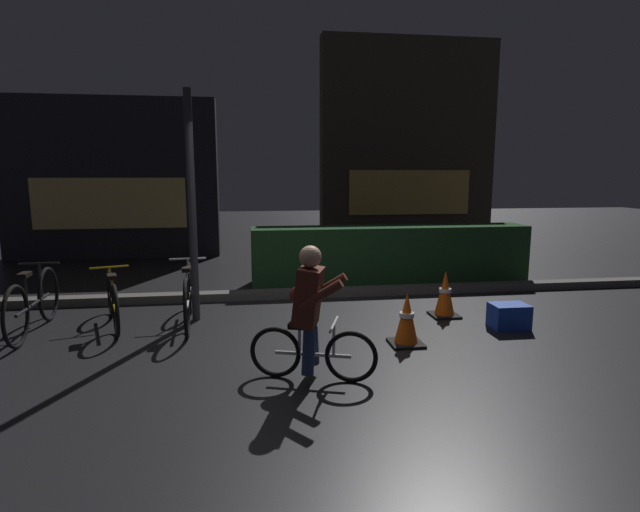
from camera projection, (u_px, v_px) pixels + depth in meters
The scene contains 13 objects.
ground_plane at pixel (310, 346), 5.49m from camera, with size 40.00×40.00×0.00m, color black.
sidewalk_curb at pixel (292, 294), 7.63m from camera, with size 12.00×0.24×0.12m, color #56544F.
hedge_row at pixel (390, 254), 8.69m from camera, with size 4.80×0.70×0.97m, color #214723.
storefront_left at pixel (112, 179), 11.04m from camera, with size 4.61×0.54×3.51m.
storefront_right at pixel (408, 146), 12.58m from camera, with size 4.42×0.54×5.14m.
street_post at pixel (192, 208), 6.24m from camera, with size 0.10×0.10×2.89m, color #2D2D33.
parked_bike_leftmost at pixel (33, 303), 5.89m from camera, with size 0.46×1.74×0.80m.
parked_bike_left_mid at pixel (113, 300), 6.16m from camera, with size 0.56×1.48×0.71m.
parked_bike_center_left at pixel (188, 296), 6.25m from camera, with size 0.46×1.73×0.80m.
traffic_cone_near at pixel (407, 319), 5.50m from camera, with size 0.36×0.36×0.59m.
traffic_cone_far at pixel (445, 294), 6.59m from camera, with size 0.36×0.36×0.62m.
blue_crate at pixel (509, 316), 6.11m from camera, with size 0.44×0.32×0.30m, color #193DB7.
cyclist at pixel (310, 313), 4.53m from camera, with size 1.14×0.63×1.25m.
Camera 1 is at (-0.64, -5.22, 1.87)m, focal length 28.09 mm.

